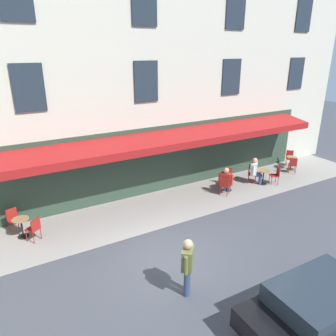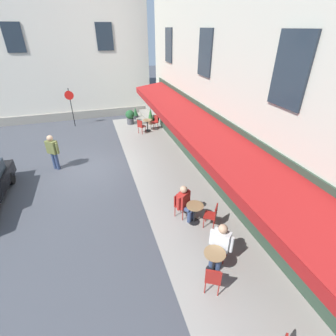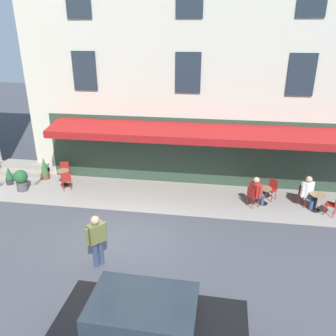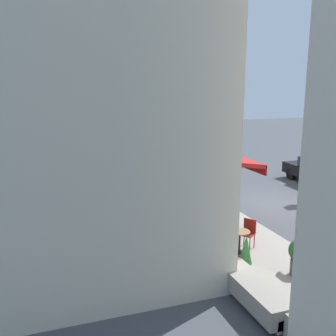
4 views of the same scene
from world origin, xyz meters
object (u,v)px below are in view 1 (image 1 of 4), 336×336
at_px(cafe_chair_red_kerbside, 276,174).
at_px(walking_pedestrian_in_olive, 188,263).
at_px(cafe_chair_red_corner_right, 225,185).
at_px(cafe_chair_red_under_awning, 290,157).
at_px(cafe_chair_red_facing_street, 13,218).
at_px(cafe_table_streetside, 228,181).
at_px(seated_companion_in_red, 226,180).
at_px(cafe_chair_red_by_window, 228,175).
at_px(cafe_chair_red_back_row, 34,228).
at_px(cafe_chair_red_corner_left, 251,173).
at_px(cafe_table_far_end, 21,225).
at_px(cafe_chair_red_near_door, 293,164).
at_px(cafe_table_mid_terrace, 263,175).
at_px(parked_car_black, 323,305).
at_px(cafe_table_near_entrance, 291,161).

height_order(cafe_chair_red_kerbside, walking_pedestrian_in_olive, walking_pedestrian_in_olive).
bearing_deg(cafe_chair_red_corner_right, cafe_chair_red_under_awning, -167.46).
distance_m(cafe_chair_red_under_awning, cafe_chair_red_facing_street, 14.86).
distance_m(cafe_table_streetside, seated_companion_in_red, 0.47).
xyz_separation_m(cafe_chair_red_by_window, walking_pedestrian_in_olive, (5.96, 5.44, 0.48)).
distance_m(cafe_chair_red_under_awning, cafe_chair_red_back_row, 14.32).
xyz_separation_m(cafe_chair_red_corner_left, cafe_table_far_end, (10.86, -0.31, -0.06)).
height_order(cafe_chair_red_near_door, cafe_chair_red_kerbside, same).
bearing_deg(walking_pedestrian_in_olive, cafe_table_mid_terrace, -148.61).
bearing_deg(parked_car_black, cafe_table_far_end, -54.14).
bearing_deg(cafe_chair_red_by_window, cafe_table_streetside, 52.37).
height_order(cafe_chair_red_back_row, seated_companion_in_red, seated_companion_in_red).
xyz_separation_m(cafe_chair_red_under_awning, cafe_table_streetside, (5.43, 0.96, -0.06)).
xyz_separation_m(cafe_chair_red_under_awning, cafe_chair_red_corner_right, (5.95, 1.32, 0.00)).
distance_m(cafe_chair_red_under_awning, cafe_chair_red_corner_right, 6.10).
relative_size(cafe_chair_red_corner_right, seated_companion_in_red, 0.68).
relative_size(cafe_chair_red_corner_left, walking_pedestrian_in_olive, 0.52).
relative_size(cafe_chair_red_near_door, seated_companion_in_red, 0.68).
bearing_deg(cafe_chair_red_kerbside, cafe_table_mid_terrace, -29.54).
bearing_deg(cafe_chair_red_corner_right, cafe_chair_red_kerbside, 175.68).
distance_m(cafe_table_far_end, seated_companion_in_red, 8.92).
bearing_deg(cafe_chair_red_facing_street, cafe_table_near_entrance, 177.57).
relative_size(cafe_chair_red_near_door, cafe_table_streetside, 1.21).
relative_size(cafe_chair_red_corner_left, cafe_chair_red_back_row, 1.00).
distance_m(cafe_chair_red_kerbside, seated_companion_in_red, 2.98).
xyz_separation_m(cafe_chair_red_kerbside, cafe_chair_red_by_window, (2.22, -1.10, 0.00)).
height_order(cafe_chair_red_kerbside, cafe_chair_red_by_window, same).
bearing_deg(cafe_chair_red_corner_right, cafe_chair_red_corner_left, -165.81).
relative_size(cafe_table_near_entrance, cafe_table_mid_terrace, 1.00).
bearing_deg(cafe_chair_red_under_awning, cafe_chair_red_corner_right, 12.54).
xyz_separation_m(cafe_chair_red_corner_left, cafe_chair_red_corner_right, (2.15, 0.54, 0.00)).
bearing_deg(parked_car_black, walking_pedestrian_in_olive, -50.39).
bearing_deg(cafe_table_streetside, walking_pedestrian_in_olive, 41.58).
xyz_separation_m(cafe_chair_red_near_door, cafe_chair_red_facing_street, (14.02, -1.07, 0.00)).
bearing_deg(cafe_chair_red_kerbside, cafe_chair_red_by_window, -26.29).
relative_size(cafe_chair_red_back_row, parked_car_black, 0.21).
bearing_deg(cafe_chair_red_corner_left, cafe_chair_red_under_awning, -168.40).
bearing_deg(cafe_table_streetside, seated_companion_in_red, 34.84).
bearing_deg(walking_pedestrian_in_olive, cafe_chair_red_back_row, -56.28).
xyz_separation_m(cafe_table_mid_terrace, cafe_chair_red_kerbside, (-0.55, 0.31, 0.06)).
distance_m(cafe_chair_red_corner_right, cafe_chair_red_back_row, 8.35).
height_order(cafe_table_near_entrance, cafe_chair_red_kerbside, cafe_chair_red_kerbside).
bearing_deg(cafe_table_near_entrance, cafe_chair_red_facing_street, -2.43).
relative_size(cafe_table_mid_terrace, cafe_chair_red_facing_street, 0.82).
bearing_deg(cafe_table_mid_terrace, cafe_table_far_end, -3.98).
distance_m(cafe_chair_red_under_awning, cafe_chair_red_by_window, 5.07).
height_order(cafe_chair_red_near_door, parked_car_black, parked_car_black).
bearing_deg(walking_pedestrian_in_olive, cafe_chair_red_corner_left, -144.58).
bearing_deg(cafe_chair_red_corner_left, seated_companion_in_red, 12.03).
bearing_deg(walking_pedestrian_in_olive, cafe_table_near_entrance, -152.87).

